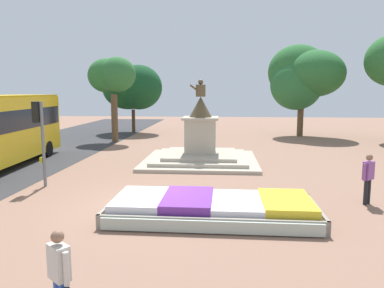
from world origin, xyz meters
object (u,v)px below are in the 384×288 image
(pedestrian_near_planter, at_px, (368,175))
(pedestrian_with_handbag, at_px, (60,274))
(traffic_light_mid_block, at_px, (40,128))
(statue_monument, at_px, (200,147))
(flower_planter, at_px, (212,208))

(pedestrian_near_planter, bearing_deg, pedestrian_with_handbag, -135.88)
(pedestrian_with_handbag, bearing_deg, traffic_light_mid_block, 117.81)
(statue_monument, height_order, traffic_light_mid_block, statue_monument)
(traffic_light_mid_block, xyz_separation_m, pedestrian_near_planter, (11.74, -1.43, -1.32))
(traffic_light_mid_block, height_order, pedestrian_with_handbag, traffic_light_mid_block)
(statue_monument, relative_size, pedestrian_with_handbag, 3.68)
(pedestrian_with_handbag, xyz_separation_m, pedestrian_near_planter, (7.27, 7.05, 0.08))
(statue_monument, bearing_deg, flower_planter, -84.59)
(flower_planter, distance_m, statue_monument, 8.71)
(statue_monument, distance_m, traffic_light_mid_block, 8.20)
(traffic_light_mid_block, bearing_deg, statue_monument, 43.22)
(pedestrian_with_handbag, bearing_deg, statue_monument, 84.28)
(flower_planter, relative_size, statue_monument, 1.06)
(flower_planter, bearing_deg, statue_monument, 95.41)
(flower_planter, xyz_separation_m, pedestrian_near_planter, (5.05, 1.71, 0.69))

